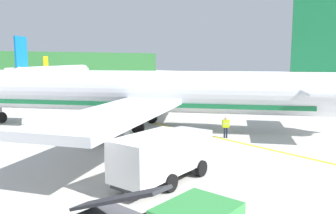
% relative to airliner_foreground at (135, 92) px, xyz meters
% --- Properties ---
extents(airliner_foreground, '(29.97, 34.44, 11.90)m').
position_rel_airliner_foreground_xyz_m(airliner_foreground, '(0.00, 0.00, 0.00)').
color(airliner_foreground, silver).
rests_on(airliner_foreground, ground).
extents(airliner_mid_apron, '(30.55, 28.34, 10.91)m').
position_rel_airliner_foreground_xyz_m(airliner_mid_apron, '(14.57, 53.99, -0.28)').
color(airliner_mid_apron, white).
rests_on(airliner_mid_apron, ground).
extents(airliner_far_taxiway, '(23.93, 20.35, 7.72)m').
position_rel_airliner_foreground_xyz_m(airliner_far_taxiway, '(26.77, 109.61, -1.19)').
color(airliner_far_taxiway, white).
rests_on(airliner_far_taxiway, ground).
extents(service_truck_catering, '(6.64, 3.57, 2.67)m').
position_rel_airliner_foreground_xyz_m(service_truck_catering, '(-7.30, -12.97, -1.88)').
color(service_truck_catering, silver).
rests_on(service_truck_catering, ground).
extents(cargo_container_near, '(2.25, 2.25, 1.86)m').
position_rel_airliner_foreground_xyz_m(cargo_container_near, '(-9.17, 1.07, -2.52)').
color(cargo_container_near, '#333338').
rests_on(cargo_container_near, ground).
extents(crew_marshaller, '(0.61, 0.34, 1.65)m').
position_rel_airliner_foreground_xyz_m(crew_marshaller, '(-6.12, -3.25, -2.42)').
color(crew_marshaller, '#191E33').
rests_on(crew_marshaller, ground).
extents(crew_loader_right, '(0.47, 0.49, 1.74)m').
position_rel_airliner_foreground_xyz_m(crew_loader_right, '(3.21, -8.27, -2.36)').
color(crew_loader_right, '#191E33').
rests_on(crew_loader_right, ground).
extents(apron_guide_line, '(0.30, 60.00, 0.01)m').
position_rel_airliner_foreground_xyz_m(apron_guide_line, '(2.75, -4.56, -3.39)').
color(apron_guide_line, yellow).
rests_on(apron_guide_line, ground).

